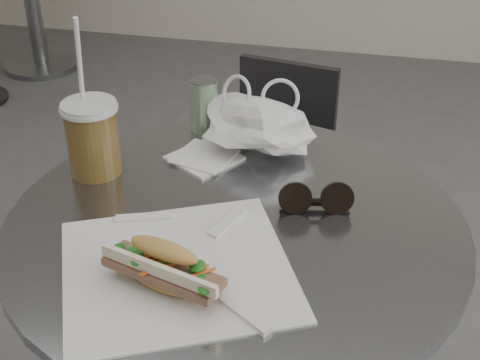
% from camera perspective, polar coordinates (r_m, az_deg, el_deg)
% --- Properties ---
extents(cafe_table, '(0.76, 0.76, 0.74)m').
position_cam_1_polar(cafe_table, '(1.27, -0.36, -13.63)').
color(cafe_table, slate).
rests_on(cafe_table, ground).
extents(chair_far, '(0.36, 0.39, 0.69)m').
position_cam_1_polar(chair_far, '(1.93, 2.48, -1.86)').
color(chair_far, '#29292B').
rests_on(chair_far, ground).
extents(sandwich_paper, '(0.43, 0.43, 0.00)m').
position_cam_1_polar(sandwich_paper, '(1.00, -5.38, -7.58)').
color(sandwich_paper, white).
rests_on(sandwich_paper, cafe_table).
extents(banh_mi, '(0.23, 0.15, 0.07)m').
position_cam_1_polar(banh_mi, '(0.94, -6.53, -7.41)').
color(banh_mi, gold).
rests_on(banh_mi, sandwich_paper).
extents(iced_coffee, '(0.10, 0.10, 0.30)m').
position_cam_1_polar(iced_coffee, '(1.22, -12.48, 3.63)').
color(iced_coffee, brown).
rests_on(iced_coffee, cafe_table).
extents(sunglasses, '(0.13, 0.05, 0.06)m').
position_cam_1_polar(sunglasses, '(1.11, 6.49, -1.72)').
color(sunglasses, black).
rests_on(sunglasses, cafe_table).
extents(plastic_bag, '(0.24, 0.20, 0.10)m').
position_cam_1_polar(plastic_bag, '(1.28, 1.35, 4.63)').
color(plastic_bag, silver).
rests_on(plastic_bag, cafe_table).
extents(napkin_stack, '(0.15, 0.15, 0.01)m').
position_cam_1_polar(napkin_stack, '(1.27, -3.06, 1.94)').
color(napkin_stack, white).
rests_on(napkin_stack, cafe_table).
extents(drink_can, '(0.06, 0.06, 0.11)m').
position_cam_1_polar(drink_can, '(1.36, -3.09, 6.43)').
color(drink_can, '#659F5D').
rests_on(drink_can, cafe_table).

